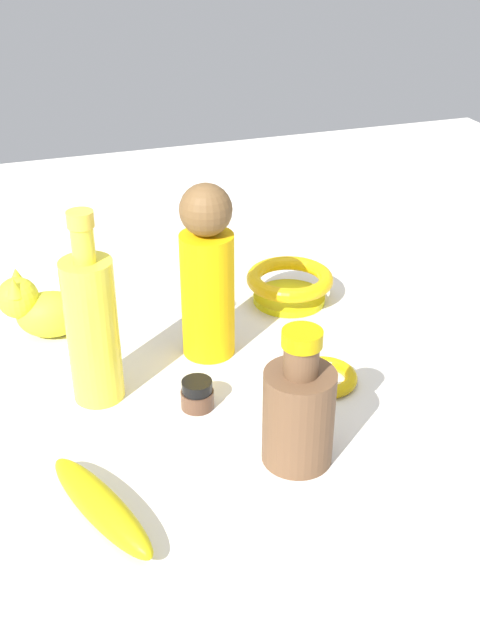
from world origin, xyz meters
name	(u,v)px	position (x,y,z in m)	size (l,w,h in m)	color
ground	(240,379)	(0.00, 0.00, 0.00)	(2.00, 2.00, 0.00)	silver
bottle_short	(299,410)	(-0.01, 0.17, 0.06)	(0.08, 0.08, 0.16)	brown
bottle_tall	(92,326)	(0.18, -0.02, 0.10)	(0.06, 0.06, 0.25)	yellow
person_figure_adult	(207,274)	(0.02, -0.08, 0.12)	(0.08, 0.08, 0.24)	#F5B70A
bangle	(324,377)	(-0.10, 0.04, 0.01)	(0.09, 0.09, 0.02)	#C9A20B
banana	(101,506)	(0.21, 0.19, 0.02)	(0.18, 0.04, 0.04)	#B7AB0F
bowl	(290,283)	(-0.14, -0.18, 0.03)	(0.13, 0.13, 0.05)	#CFCB0F
nail_polish_jar	(197,394)	(0.07, 0.04, 0.02)	(0.04, 0.04, 0.04)	#523524
cat_figurine	(40,308)	(0.23, -0.19, 0.04)	(0.13, 0.08, 0.10)	yellow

